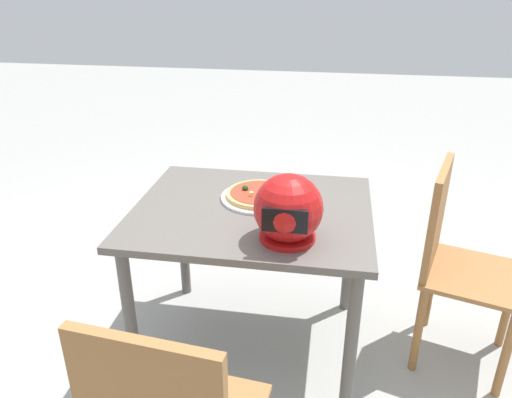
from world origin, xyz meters
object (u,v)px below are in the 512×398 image
object	(u,v)px
dining_table	(252,228)
motorcycle_helmet	(288,210)
pizza	(260,194)
chair_side	(454,257)

from	to	relation	value
dining_table	motorcycle_helmet	size ratio (longest dim) A/B	3.90
dining_table	pizza	distance (m)	0.15
pizza	motorcycle_helmet	size ratio (longest dim) A/B	1.15
dining_table	chair_side	bearing A→B (deg)	-173.78
motorcycle_helmet	chair_side	bearing A→B (deg)	-154.28
pizza	motorcycle_helmet	xyz separation A→B (m)	(-0.15, 0.33, 0.10)
motorcycle_helmet	chair_side	distance (m)	0.83
dining_table	chair_side	size ratio (longest dim) A/B	1.09
pizza	motorcycle_helmet	bearing A→B (deg)	115.14
motorcycle_helmet	chair_side	xyz separation A→B (m)	(-0.68, -0.33, -0.33)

